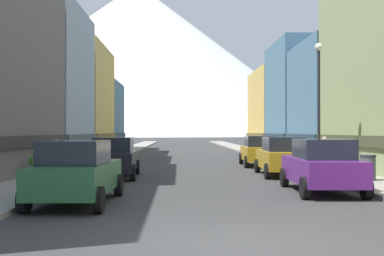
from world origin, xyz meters
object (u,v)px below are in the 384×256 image
at_px(trash_bin_right, 368,168).
at_px(pedestrian_1, 324,154).
at_px(car_right_1, 282,156).
at_px(car_right_0, 322,166).
at_px(car_left_1, 114,157).
at_px(car_right_2, 259,151).
at_px(potted_plant_1, 35,166).
at_px(pedestrian_0, 57,159).
at_px(streetlamp_right, 319,88).
at_px(car_left_0, 77,172).

relative_size(trash_bin_right, pedestrian_1, 0.60).
xyz_separation_m(car_right_1, pedestrian_1, (2.45, 1.66, 0.00)).
bearing_deg(car_right_0, car_left_1, 144.29).
xyz_separation_m(car_right_2, pedestrian_1, (2.45, -4.60, 0.00)).
height_order(car_left_1, pedestrian_1, pedestrian_1).
relative_size(car_left_1, car_right_0, 1.00).
bearing_deg(potted_plant_1, car_right_2, 35.72).
bearing_deg(pedestrian_1, pedestrian_0, -168.62).
bearing_deg(car_right_0, pedestrian_0, 152.48).
relative_size(pedestrian_1, streetlamp_right, 0.28).
height_order(trash_bin_right, pedestrian_1, pedestrian_1).
bearing_deg(car_left_1, pedestrian_1, 12.85).
height_order(car_right_0, pedestrian_0, car_right_0).
relative_size(car_right_0, car_right_1, 1.00).
relative_size(car_left_1, potted_plant_1, 5.13).
bearing_deg(streetlamp_right, pedestrian_1, 67.40).
xyz_separation_m(potted_plant_1, pedestrian_0, (0.75, 0.65, 0.26)).
height_order(potted_plant_1, pedestrian_1, pedestrian_1).
bearing_deg(trash_bin_right, car_left_0, -154.67).
bearing_deg(trash_bin_right, car_right_0, -135.60).
distance_m(car_right_1, pedestrian_1, 2.96).
xyz_separation_m(potted_plant_1, streetlamp_right, (12.35, 1.00, 3.39)).
height_order(car_right_1, pedestrian_1, pedestrian_1).
distance_m(car_left_1, car_right_2, 10.26).
height_order(car_right_1, pedestrian_0, car_right_1).
height_order(car_left_0, car_right_0, same).
bearing_deg(car_right_1, car_left_0, -132.15).
xyz_separation_m(car_left_1, car_right_2, (7.60, 6.89, 0.00)).
bearing_deg(potted_plant_1, trash_bin_right, -8.89).
xyz_separation_m(car_left_1, trash_bin_right, (10.15, -2.96, -0.26)).
height_order(car_left_1, car_right_0, same).
bearing_deg(car_right_0, potted_plant_1, 156.98).
bearing_deg(streetlamp_right, car_left_1, -179.19).
distance_m(trash_bin_right, potted_plant_1, 13.51).
bearing_deg(pedestrian_1, car_right_0, -107.55).
distance_m(car_right_0, streetlamp_right, 6.57).
bearing_deg(car_right_1, trash_bin_right, -54.61).
bearing_deg(pedestrian_0, pedestrian_1, 11.38).
bearing_deg(car_left_0, trash_bin_right, 25.33).
bearing_deg(car_left_1, potted_plant_1, -164.78).
relative_size(car_right_2, pedestrian_0, 2.89).
height_order(car_right_2, pedestrian_0, car_right_2).
height_order(car_right_1, car_right_2, same).
height_order(trash_bin_right, streetlamp_right, streetlamp_right).
bearing_deg(pedestrian_1, car_right_1, -145.90).
height_order(car_left_0, car_right_2, same).
bearing_deg(car_left_1, car_left_0, -90.03).
height_order(car_left_1, car_right_2, same).
height_order(car_left_1, trash_bin_right, car_left_1).
height_order(car_right_0, potted_plant_1, car_right_0).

